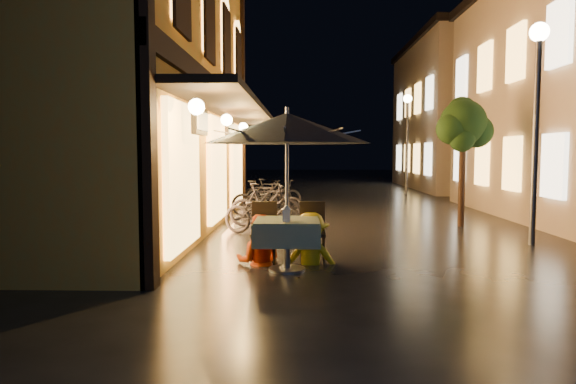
{
  "coord_description": "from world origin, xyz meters",
  "views": [
    {
      "loc": [
        -1.47,
        -7.96,
        1.79
      ],
      "look_at": [
        -1.69,
        0.31,
        1.15
      ],
      "focal_mm": 32.0,
      "sensor_mm": 36.0,
      "label": 1
    }
  ],
  "objects_px": {
    "streetlamp_near": "(537,93)",
    "bicycle_0": "(263,213)",
    "cafe_table": "(287,232)",
    "patio_umbrella": "(287,128)",
    "person_orange": "(259,215)",
    "person_yellow": "(311,214)",
    "table_lantern": "(286,213)"
  },
  "relations": [
    {
      "from": "cafe_table",
      "to": "person_yellow",
      "type": "height_order",
      "value": "person_yellow"
    },
    {
      "from": "streetlamp_near",
      "to": "bicycle_0",
      "type": "bearing_deg",
      "value": 168.95
    },
    {
      "from": "patio_umbrella",
      "to": "bicycle_0",
      "type": "bearing_deg",
      "value": 100.53
    },
    {
      "from": "cafe_table",
      "to": "patio_umbrella",
      "type": "height_order",
      "value": "patio_umbrella"
    },
    {
      "from": "streetlamp_near",
      "to": "person_orange",
      "type": "bearing_deg",
      "value": -160.86
    },
    {
      "from": "streetlamp_near",
      "to": "cafe_table",
      "type": "distance_m",
      "value": 5.72
    },
    {
      "from": "bicycle_0",
      "to": "person_yellow",
      "type": "bearing_deg",
      "value": -138.17
    },
    {
      "from": "person_orange",
      "to": "patio_umbrella",
      "type": "bearing_deg",
      "value": 134.54
    },
    {
      "from": "patio_umbrella",
      "to": "bicycle_0",
      "type": "relative_size",
      "value": 1.35
    },
    {
      "from": "patio_umbrella",
      "to": "person_orange",
      "type": "bearing_deg",
      "value": 133.03
    },
    {
      "from": "cafe_table",
      "to": "patio_umbrella",
      "type": "xyz_separation_m",
      "value": [
        0.0,
        0.0,
        1.56
      ]
    },
    {
      "from": "person_yellow",
      "to": "bicycle_0",
      "type": "bearing_deg",
      "value": -69.62
    },
    {
      "from": "cafe_table",
      "to": "table_lantern",
      "type": "bearing_deg",
      "value": -90.0
    },
    {
      "from": "streetlamp_near",
      "to": "bicycle_0",
      "type": "distance_m",
      "value": 5.93
    },
    {
      "from": "patio_umbrella",
      "to": "person_orange",
      "type": "height_order",
      "value": "patio_umbrella"
    },
    {
      "from": "table_lantern",
      "to": "person_yellow",
      "type": "relative_size",
      "value": 0.16
    },
    {
      "from": "patio_umbrella",
      "to": "cafe_table",
      "type": "bearing_deg",
      "value": 0.0
    },
    {
      "from": "patio_umbrella",
      "to": "person_orange",
      "type": "xyz_separation_m",
      "value": [
        -0.47,
        0.5,
        -1.37
      ]
    },
    {
      "from": "cafe_table",
      "to": "person_yellow",
      "type": "xyz_separation_m",
      "value": [
        0.37,
        0.54,
        0.21
      ]
    },
    {
      "from": "person_yellow",
      "to": "bicycle_0",
      "type": "height_order",
      "value": "person_yellow"
    },
    {
      "from": "person_orange",
      "to": "person_yellow",
      "type": "xyz_separation_m",
      "value": [
        0.83,
        0.03,
        0.02
      ]
    },
    {
      "from": "cafe_table",
      "to": "person_yellow",
      "type": "distance_m",
      "value": 0.68
    },
    {
      "from": "cafe_table",
      "to": "person_orange",
      "type": "bearing_deg",
      "value": 133.03
    },
    {
      "from": "cafe_table",
      "to": "person_orange",
      "type": "height_order",
      "value": "person_orange"
    },
    {
      "from": "cafe_table",
      "to": "person_orange",
      "type": "xyz_separation_m",
      "value": [
        -0.47,
        0.5,
        0.19
      ]
    },
    {
      "from": "streetlamp_near",
      "to": "cafe_table",
      "type": "xyz_separation_m",
      "value": [
        -4.69,
        -2.29,
        -2.33
      ]
    },
    {
      "from": "cafe_table",
      "to": "bicycle_0",
      "type": "distance_m",
      "value": 3.39
    },
    {
      "from": "bicycle_0",
      "to": "cafe_table",
      "type": "bearing_deg",
      "value": -147.06
    },
    {
      "from": "cafe_table",
      "to": "person_yellow",
      "type": "relative_size",
      "value": 0.62
    },
    {
      "from": "streetlamp_near",
      "to": "person_yellow",
      "type": "height_order",
      "value": "streetlamp_near"
    },
    {
      "from": "person_yellow",
      "to": "person_orange",
      "type": "bearing_deg",
      "value": 3.21
    },
    {
      "from": "streetlamp_near",
      "to": "table_lantern",
      "type": "bearing_deg",
      "value": -151.36
    }
  ]
}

